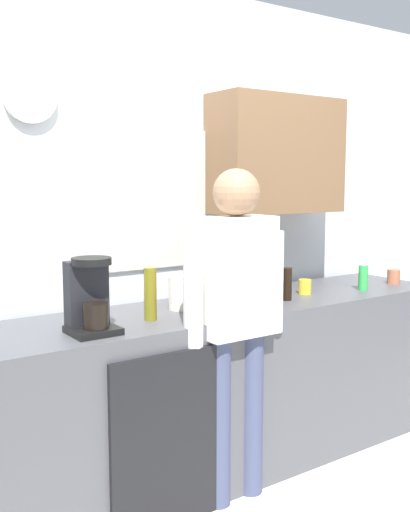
{
  "coord_description": "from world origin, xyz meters",
  "views": [
    {
      "loc": [
        -1.7,
        -2.18,
        1.55
      ],
      "look_at": [
        -0.0,
        0.25,
        1.17
      ],
      "focal_mm": 41.95,
      "sensor_mm": 36.0,
      "label": 1
    }
  ],
  "objects": [
    {
      "name": "person_at_sink",
      "position": [
        0.0,
        0.0,
        0.95
      ],
      "size": [
        0.57,
        0.22,
        1.6
      ],
      "rotation": [
        0.0,
        0.0,
        -0.03
      ],
      "color": "#3F4766",
      "rests_on": "ground_plane"
    },
    {
      "name": "potted_plant",
      "position": [
        0.38,
        0.23,
        1.02
      ],
      "size": [
        0.15,
        0.15,
        0.23
      ],
      "color": "#9E5638",
      "rests_on": "kitchen_counter"
    },
    {
      "name": "coffee_maker",
      "position": [
        -0.66,
        0.17,
        1.04
      ],
      "size": [
        0.2,
        0.2,
        0.33
      ],
      "color": "black",
      "rests_on": "kitchen_counter"
    },
    {
      "name": "storage_canister",
      "position": [
        -0.08,
        0.34,
        0.98
      ],
      "size": [
        0.14,
        0.14,
        0.17
      ],
      "primitive_type": "cylinder",
      "color": "silver",
      "rests_on": "kitchen_counter"
    },
    {
      "name": "ground_plane",
      "position": [
        0.0,
        0.0,
        0.0
      ],
      "size": [
        8.0,
        8.0,
        0.0
      ],
      "primitive_type": "plane",
      "color": "silver"
    },
    {
      "name": "cup_terracotta_mug",
      "position": [
        1.42,
        0.2,
        0.94
      ],
      "size": [
        0.08,
        0.08,
        0.09
      ],
      "primitive_type": "cylinder",
      "color": "#B26647",
      "rests_on": "kitchen_counter"
    },
    {
      "name": "back_wall_assembly",
      "position": [
        0.09,
        0.7,
        1.35
      ],
      "size": [
        4.79,
        0.42,
        2.6
      ],
      "color": "silver",
      "rests_on": "ground_plane"
    },
    {
      "name": "cup_yellow_cup",
      "position": [
        0.72,
        0.27,
        0.93
      ],
      "size": [
        0.07,
        0.07,
        0.08
      ],
      "primitive_type": "cylinder",
      "color": "yellow",
      "rests_on": "kitchen_counter"
    },
    {
      "name": "dishwasher_panel",
      "position": [
        -0.4,
        -0.03,
        0.4
      ],
      "size": [
        0.56,
        0.02,
        0.8
      ],
      "primitive_type": "cube",
      "color": "black",
      "rests_on": "ground_plane"
    },
    {
      "name": "kitchen_counter",
      "position": [
        0.0,
        0.3,
        0.45
      ],
      "size": [
        3.19,
        0.64,
        0.89
      ],
      "primitive_type": "cube",
      "color": "#4C4C51",
      "rests_on": "ground_plane"
    },
    {
      "name": "bottle_red_vinegar",
      "position": [
        -0.18,
        0.07,
        1.0
      ],
      "size": [
        0.06,
        0.06,
        0.22
      ],
      "primitive_type": "cylinder",
      "color": "maroon",
      "rests_on": "kitchen_counter"
    },
    {
      "name": "bottle_dark_sauce",
      "position": [
        0.51,
        0.2,
        0.98
      ],
      "size": [
        0.06,
        0.06,
        0.18
      ],
      "primitive_type": "cylinder",
      "color": "black",
      "rests_on": "kitchen_counter"
    },
    {
      "name": "bottle_olive_oil",
      "position": [
        -0.33,
        0.23,
        1.02
      ],
      "size": [
        0.06,
        0.06,
        0.25
      ],
      "primitive_type": "cylinder",
      "color": "olive",
      "rests_on": "kitchen_counter"
    },
    {
      "name": "dish_soap",
      "position": [
        1.09,
        0.16,
        0.97
      ],
      "size": [
        0.06,
        0.06,
        0.18
      ],
      "color": "green",
      "rests_on": "kitchen_counter"
    }
  ]
}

